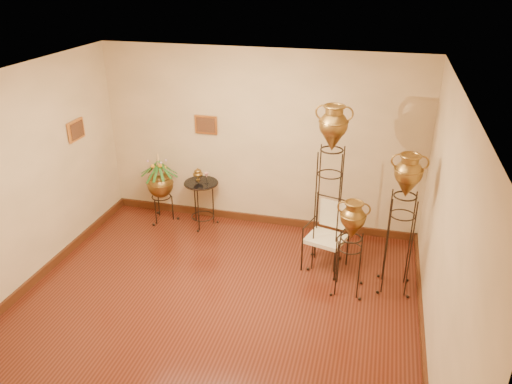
% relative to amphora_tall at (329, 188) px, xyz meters
% --- Properties ---
extents(ground, '(5.00, 5.00, 0.00)m').
position_rel_amphora_tall_xyz_m(ground, '(-1.20, -1.47, -1.19)').
color(ground, '#582115').
rests_on(ground, ground).
extents(room_shell, '(5.02, 5.02, 2.81)m').
position_rel_amphora_tall_xyz_m(room_shell, '(-1.21, -1.46, 0.54)').
color(room_shell, beige).
rests_on(room_shell, ground).
extents(amphora_tall, '(0.56, 0.56, 2.34)m').
position_rel_amphora_tall_xyz_m(amphora_tall, '(0.00, 0.00, 0.00)').
color(amphora_tall, black).
rests_on(amphora_tall, ground).
extents(amphora_mid, '(0.52, 0.52, 1.90)m').
position_rel_amphora_tall_xyz_m(amphora_mid, '(0.95, -0.31, -0.24)').
color(amphora_mid, black).
rests_on(amphora_mid, ground).
extents(amphora_short, '(0.45, 0.45, 1.31)m').
position_rel_amphora_tall_xyz_m(amphora_short, '(0.36, -0.52, -0.54)').
color(amphora_short, black).
rests_on(amphora_short, ground).
extents(planter_urn, '(0.74, 0.74, 1.22)m').
position_rel_amphora_tall_xyz_m(planter_urn, '(-2.77, 0.68, -0.51)').
color(planter_urn, black).
rests_on(planter_urn, ground).
extents(armchair, '(0.68, 0.66, 1.00)m').
position_rel_amphora_tall_xyz_m(armchair, '(0.01, -0.07, -0.69)').
color(armchair, black).
rests_on(armchair, ground).
extents(side_table, '(0.65, 0.65, 0.96)m').
position_rel_amphora_tall_xyz_m(side_table, '(-2.06, 0.68, -0.80)').
color(side_table, black).
rests_on(side_table, ground).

